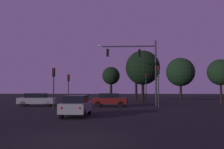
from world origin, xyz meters
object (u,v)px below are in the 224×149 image
object	(u,v)px
traffic_light_median	(68,83)
car_crossing_left	(110,100)
traffic_light_corner_left	(158,78)
tree_lot_edge	(180,72)
tree_right_cluster	(136,72)
traffic_light_corner_right	(54,80)
tree_behind_sign	(111,76)
car_crossing_right	(37,99)
traffic_light_far_side	(146,82)
car_nearside_lane	(77,105)
tree_center_horizon	(143,68)
tree_left_far	(220,72)
traffic_signal_mast_arm	(140,61)

from	to	relation	value
traffic_light_median	car_crossing_left	xyz separation A→B (m)	(5.77, -4.18, -2.04)
traffic_light_corner_left	tree_lot_edge	world-z (taller)	tree_lot_edge
tree_right_cluster	tree_lot_edge	size ratio (longest dim) A/B	0.91
traffic_light_corner_right	tree_behind_sign	size ratio (longest dim) A/B	0.69
traffic_light_corner_left	car_crossing_right	world-z (taller)	traffic_light_corner_left
car_crossing_left	traffic_light_far_side	bearing A→B (deg)	52.26
traffic_light_far_side	car_nearside_lane	distance (m)	17.97
tree_center_horizon	traffic_light_corner_right	bearing A→B (deg)	-129.51
tree_center_horizon	tree_right_cluster	xyz separation A→B (m)	(-0.20, 14.98, 0.49)
traffic_light_corner_left	traffic_light_corner_right	world-z (taller)	traffic_light_corner_left
traffic_light_corner_right	tree_right_cluster	size ratio (longest dim) A/B	0.53
traffic_light_median	tree_behind_sign	bearing A→B (deg)	66.70
tree_lot_edge	tree_right_cluster	bearing A→B (deg)	172.23
traffic_light_corner_right	car_nearside_lane	world-z (taller)	traffic_light_corner_right
traffic_light_corner_right	traffic_light_median	xyz separation A→B (m)	(-0.06, 7.22, -0.15)
tree_left_far	car_nearside_lane	bearing A→B (deg)	-136.05
traffic_light_corner_left	traffic_light_median	xyz separation A→B (m)	(-11.13, 5.60, -0.38)
car_crossing_right	traffic_light_corner_left	bearing A→B (deg)	-6.11
car_crossing_right	tree_behind_sign	bearing A→B (deg)	63.75
car_crossing_right	traffic_light_corner_right	bearing A→B (deg)	-47.75
traffic_light_corner_right	car_crossing_left	xyz separation A→B (m)	(5.72, 3.04, -2.18)
traffic_light_corner_right	car_crossing_right	distance (m)	4.73
car_crossing_right	tree_center_horizon	size ratio (longest dim) A/B	0.56
traffic_signal_mast_arm	tree_center_horizon	bearing A→B (deg)	82.83
traffic_light_median	tree_right_cluster	distance (m)	22.81
car_crossing_right	tree_lot_edge	size ratio (longest dim) A/B	0.52
traffic_signal_mast_arm	tree_left_far	size ratio (longest dim) A/B	1.29
tree_behind_sign	tree_right_cluster	xyz separation A→B (m)	(5.01, 8.33, 1.38)
tree_behind_sign	car_crossing_left	bearing A→B (deg)	-87.68
car_crossing_right	tree_left_far	size ratio (longest dim) A/B	0.73
traffic_light_far_side	traffic_light_corner_right	bearing A→B (deg)	-138.80
traffic_light_far_side	tree_behind_sign	distance (m)	11.42
traffic_light_corner_left	tree_lot_edge	distance (m)	25.99
car_nearside_lane	tree_right_cluster	distance (m)	35.77
traffic_signal_mast_arm	traffic_light_corner_right	size ratio (longest dim) A/B	1.87
tree_left_far	tree_right_cluster	world-z (taller)	tree_right_cluster
traffic_signal_mast_arm	traffic_light_corner_left	xyz separation A→B (m)	(1.85, -2.52, -2.14)
traffic_light_far_side	car_nearside_lane	size ratio (longest dim) A/B	0.98
traffic_signal_mast_arm	traffic_light_median	world-z (taller)	traffic_signal_mast_arm
traffic_light_median	tree_behind_sign	distance (m)	13.04
traffic_signal_mast_arm	traffic_light_corner_left	world-z (taller)	traffic_signal_mast_arm
car_nearside_lane	tree_behind_sign	distance (m)	26.81
traffic_signal_mast_arm	traffic_light_corner_left	distance (m)	3.79
car_nearside_lane	tree_lot_edge	distance (m)	37.28
traffic_light_far_side	tree_behind_sign	world-z (taller)	tree_behind_sign
tree_behind_sign	tree_lot_edge	world-z (taller)	tree_lot_edge
traffic_light_median	traffic_light_far_side	xyz separation A→B (m)	(10.50, 1.92, 0.12)
traffic_signal_mast_arm	car_crossing_right	distance (m)	12.92
car_nearside_lane	tree_left_far	distance (m)	23.38
traffic_light_far_side	car_crossing_left	world-z (taller)	traffic_light_far_side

